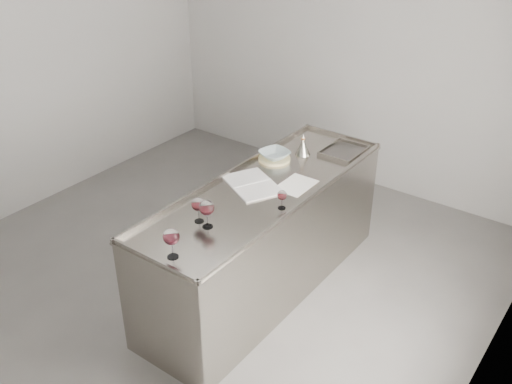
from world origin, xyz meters
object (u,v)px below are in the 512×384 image
Objects in this scene: ceramic_bowl at (274,154)px; wine_glass_left at (198,205)px; wine_glass_middle at (207,208)px; wine_glass_small at (282,196)px; wine_glass_right at (171,237)px; wine_funnel at (303,148)px; counter at (265,238)px; notebook at (252,184)px.

wine_glass_left is at bearing -83.07° from ceramic_bowl.
wine_glass_middle reaches higher than ceramic_bowl.
wine_glass_left reaches higher than wine_glass_small.
ceramic_bowl is (-0.28, 1.52, -0.10)m from wine_glass_right.
ceramic_bowl is at bearing 100.45° from wine_glass_right.
wine_glass_small is (0.27, 0.50, -0.04)m from wine_glass_middle.
wine_glass_right is 1.55m from ceramic_bowl.
wine_glass_small is at bearing -51.38° from ceramic_bowl.
wine_glass_right reaches higher than wine_glass_left.
wine_glass_right is 1.76m from wine_funnel.
counter is at bearing 146.71° from wine_glass_small.
wine_glass_small reaches higher than counter.
wine_glass_right reaches higher than notebook.
wine_glass_right is at bearing -82.26° from wine_glass_middle.
notebook is 0.48m from ceramic_bowl.
ceramic_bowl is (-0.23, 1.12, -0.09)m from wine_glass_middle.
wine_glass_right is 0.93m from wine_glass_small.
wine_glass_middle is 0.99× the size of wine_glass_right.
wine_glass_middle is 0.57m from wine_glass_small.
wine_glass_small is at bearing 5.02° from notebook.
notebook is at bearing 99.53° from wine_glass_middle.
wine_glass_middle is 1.15m from ceramic_bowl.
counter is at bearing 82.74° from wine_glass_left.
counter is 11.73× the size of wine_glass_right.
ceramic_bowl is at bearing 96.93° from wine_glass_left.
wine_funnel is (0.00, 1.34, -0.07)m from wine_glass_left.
wine_funnel reaches higher than notebook.
wine_glass_small is (0.21, 0.90, -0.05)m from wine_glass_right.
wine_glass_right reaches higher than wine_funnel.
wine_glass_small is at bearing -67.06° from wine_funnel.
wine_glass_small is at bearing 53.52° from wine_glass_left.
wine_glass_left is 1.30× the size of wine_glass_small.
ceramic_bowl is (-0.13, 1.11, -0.08)m from wine_glass_left.
wine_glass_left is 0.76× the size of ceramic_bowl.
wine_glass_middle is 0.36× the size of notebook.
counter is 0.66m from wine_glass_small.
notebook is at bearing 91.64° from wine_glass_left.
wine_funnel is (0.02, 0.70, 0.05)m from notebook.
wine_glass_left is at bearing -97.26° from counter.
ceramic_bowl reaches higher than counter.
ceramic_bowl is 0.27m from wine_funnel.
wine_glass_right is 1.07m from notebook.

